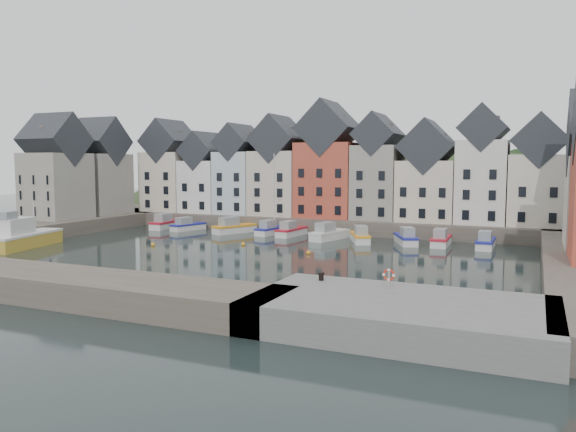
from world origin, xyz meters
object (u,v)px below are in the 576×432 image
Objects in this scene: mooring_bollard at (321,276)px; life_ring_post at (389,275)px; boat_d at (271,229)px; large_vessel at (22,237)px; boat_a at (166,224)px.

mooring_bollard is 5.01m from life_ring_post.
boat_d is 1.03× the size of large_vessel.
boat_a is at bearing -170.83° from boat_d.
large_vessel is at bearing -122.87° from boat_d.
large_vessel reaches higher than mooring_bollard.
boat_d is at bearing -2.35° from boat_a.
boat_d is 32.32m from large_vessel.
boat_a is 0.61× the size of large_vessel.
life_ring_post is (44.30, -36.27, 2.06)m from boat_a.
mooring_bollard is at bearing 173.99° from life_ring_post.
boat_d is at bearing 120.56° from mooring_bollard.
mooring_bollard is (42.85, -11.78, 0.95)m from large_vessel.
large_vessel is 8.85× the size of life_ring_post.
boat_d reaches higher than large_vessel.
mooring_bollard is at bearing -44.18° from boat_a.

